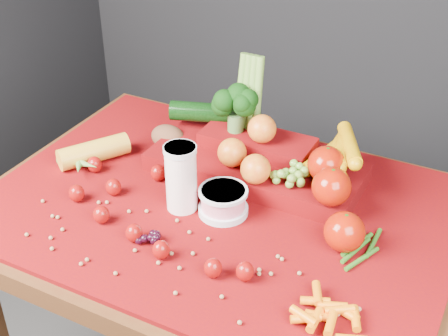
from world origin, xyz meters
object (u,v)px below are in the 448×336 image
at_px(table, 220,240).
at_px(yogurt_bowl, 223,201).
at_px(produce_mound, 269,157).
at_px(milk_glass, 181,176).

height_order(table, yogurt_bowl, yogurt_bowl).
bearing_deg(table, produce_mound, 70.16).
bearing_deg(milk_glass, yogurt_bowl, 14.75).
bearing_deg(yogurt_bowl, table, 130.74).
bearing_deg(produce_mound, table, -109.84).
xyz_separation_m(yogurt_bowl, produce_mound, (0.03, 0.18, 0.03)).
bearing_deg(yogurt_bowl, milk_glass, -165.25).
relative_size(table, produce_mound, 1.82).
bearing_deg(produce_mound, yogurt_bowl, -100.84).
bearing_deg(table, yogurt_bowl, -49.26).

